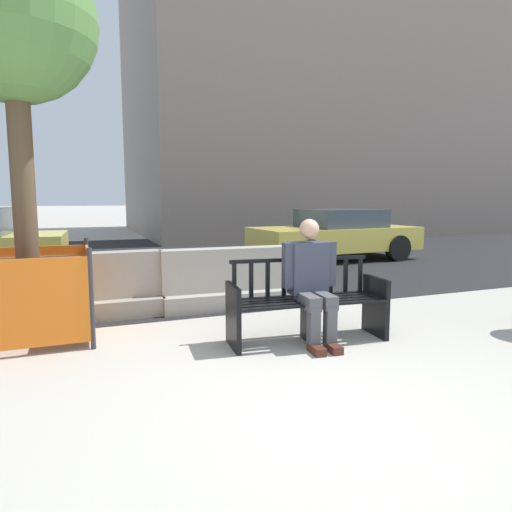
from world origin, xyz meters
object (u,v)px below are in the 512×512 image
street_tree (13,25)px  construction_fence (30,292)px  jersey_barrier_left (83,292)px  car_taxi_near (336,234)px  seated_person (311,278)px  street_bench (307,304)px  jersey_barrier_centre (232,283)px

street_tree → construction_fence: bearing=-90.0°
jersey_barrier_left → car_taxi_near: 7.05m
seated_person → street_tree: bearing=156.4°
street_tree → car_taxi_near: street_tree is taller
jersey_barrier_left → construction_fence: size_ratio=1.59×
jersey_barrier_left → construction_fence: (-0.54, -0.73, 0.18)m
street_bench → construction_fence: bearing=157.3°
jersey_barrier_centre → street_tree: (-2.52, -0.64, 2.93)m
seated_person → jersey_barrier_left: size_ratio=0.65×
jersey_barrier_left → street_tree: size_ratio=0.48×
seated_person → car_taxi_near: seated_person is taller
jersey_barrier_left → car_taxi_near: car_taxi_near is taller
jersey_barrier_centre → street_bench: bearing=-82.2°
jersey_barrier_centre → street_tree: street_tree is taller
seated_person → car_taxi_near: size_ratio=0.31×
seated_person → jersey_barrier_centre: size_ratio=0.65×
jersey_barrier_centre → construction_fence: 2.61m
jersey_barrier_left → car_taxi_near: bearing=31.6°
street_bench → jersey_barrier_centre: street_bench is taller
jersey_barrier_left → construction_fence: construction_fence is taller
street_tree → seated_person: bearing=-23.6°
street_tree → construction_fence: size_ratio=3.29×
seated_person → construction_fence: bearing=156.4°
car_taxi_near → jersey_barrier_left: bearing=-148.4°
jersey_barrier_centre → street_tree: bearing=-165.7°
jersey_barrier_left → construction_fence: bearing=-126.5°
street_bench → jersey_barrier_centre: bearing=97.8°
street_tree → street_bench: bearing=-22.7°
seated_person → construction_fence: (-2.79, 1.22, -0.17)m
construction_fence → jersey_barrier_left: bearing=53.5°
construction_fence → street_bench: bearing=-22.7°
street_tree → car_taxi_near: (6.55, 4.42, -2.63)m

